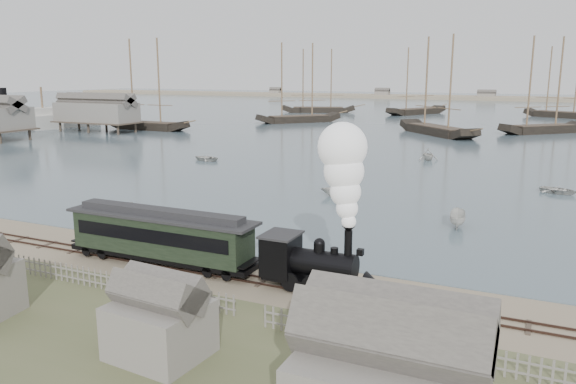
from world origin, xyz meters
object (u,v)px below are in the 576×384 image
at_px(beached_dinghy, 157,244).
at_px(steamship, 3,110).
at_px(locomotive, 336,221).
at_px(passenger_coach, 161,234).

height_order(beached_dinghy, steamship, steamship).
distance_m(locomotive, passenger_coach, 12.39).
xyz_separation_m(locomotive, beached_dinghy, (-14.47, 2.41, -3.94)).
bearing_deg(steamship, beached_dinghy, -111.54).
xyz_separation_m(locomotive, steamship, (-95.68, 55.62, 0.34)).
distance_m(locomotive, beached_dinghy, 15.18).
bearing_deg(passenger_coach, steamship, 146.33).
relative_size(passenger_coach, beached_dinghy, 3.13).
height_order(passenger_coach, steamship, steamship).
bearing_deg(passenger_coach, locomotive, -0.00).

